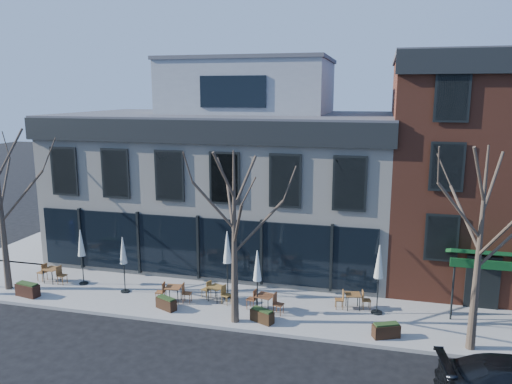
# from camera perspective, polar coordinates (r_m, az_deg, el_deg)

# --- Properties ---
(ground) EXTENTS (120.00, 120.00, 0.00)m
(ground) POSITION_cam_1_polar(r_m,az_deg,el_deg) (25.48, -6.45, -10.32)
(ground) COLOR black
(ground) RESTS_ON ground
(sidewalk_front) EXTENTS (33.50, 4.70, 0.15)m
(sidewalk_front) POSITION_cam_1_polar(r_m,az_deg,el_deg) (22.65, -0.50, -12.90)
(sidewalk_front) COLOR gray
(sidewalk_front) RESTS_ON ground
(sidewalk_side) EXTENTS (4.50, 12.00, 0.15)m
(sidewalk_side) POSITION_cam_1_polar(r_m,az_deg,el_deg) (35.59, -20.22, -4.51)
(sidewalk_side) COLOR gray
(sidewalk_side) RESTS_ON ground
(corner_building) EXTENTS (18.39, 10.39, 11.10)m
(corner_building) POSITION_cam_1_polar(r_m,az_deg,el_deg) (28.84, -3.00, 2.05)
(corner_building) COLOR beige
(corner_building) RESTS_ON ground
(red_brick_building) EXTENTS (8.20, 11.78, 11.18)m
(red_brick_building) POSITION_cam_1_polar(r_m,az_deg,el_deg) (27.74, 23.40, 2.66)
(red_brick_building) COLOR brown
(red_brick_building) RESTS_ON ground
(tree_corner) EXTENTS (3.93, 3.98, 7.92)m
(tree_corner) POSITION_cam_1_polar(r_m,az_deg,el_deg) (25.93, -27.16, -1.33)
(tree_corner) COLOR #382B21
(tree_corner) RESTS_ON sidewalk_front
(tree_mid) EXTENTS (3.50, 3.55, 7.04)m
(tree_mid) POSITION_cam_1_polar(r_m,az_deg,el_deg) (19.83, -2.47, -5.03)
(tree_mid) COLOR #382B21
(tree_mid) RESTS_ON sidewalk_front
(tree_right) EXTENTS (3.72, 3.77, 7.48)m
(tree_right) POSITION_cam_1_polar(r_m,az_deg,el_deg) (19.32, 24.19, -5.78)
(tree_right) COLOR #382B21
(tree_right) RESTS_ON sidewalk_front
(cafe_set_0) EXTENTS (1.71, 0.74, 0.88)m
(cafe_set_0) POSITION_cam_1_polar(r_m,az_deg,el_deg) (26.85, -22.29, -8.61)
(cafe_set_0) COLOR brown
(cafe_set_0) RESTS_ON sidewalk_front
(cafe_set_2) EXTENTS (1.69, 0.75, 0.87)m
(cafe_set_2) POSITION_cam_1_polar(r_m,az_deg,el_deg) (23.01, -9.41, -11.24)
(cafe_set_2) COLOR brown
(cafe_set_2) RESTS_ON sidewalk_front
(cafe_set_3) EXTENTS (1.60, 0.94, 0.83)m
(cafe_set_3) POSITION_cam_1_polar(r_m,az_deg,el_deg) (22.89, -4.57, -11.30)
(cafe_set_3) COLOR brown
(cafe_set_3) RESTS_ON sidewalk_front
(cafe_set_4) EXTENTS (1.75, 0.81, 0.90)m
(cafe_set_4) POSITION_cam_1_polar(r_m,az_deg,el_deg) (21.80, 1.02, -12.37)
(cafe_set_4) COLOR brown
(cafe_set_4) RESTS_ON sidewalk_front
(cafe_set_5) EXTENTS (1.61, 0.75, 0.83)m
(cafe_set_5) POSITION_cam_1_polar(r_m,az_deg,el_deg) (22.44, 11.01, -11.97)
(cafe_set_5) COLOR brown
(cafe_set_5) RESTS_ON sidewalk_front
(umbrella_0) EXTENTS (0.44, 0.44, 2.75)m
(umbrella_0) POSITION_cam_1_polar(r_m,az_deg,el_deg) (25.62, -19.35, -5.84)
(umbrella_0) COLOR black
(umbrella_0) RESTS_ON sidewalk_front
(umbrella_1) EXTENTS (0.43, 0.43, 2.67)m
(umbrella_1) POSITION_cam_1_polar(r_m,az_deg,el_deg) (24.07, -14.94, -6.81)
(umbrella_1) COLOR black
(umbrella_1) RESTS_ON sidewalk_front
(umbrella_2) EXTENTS (0.50, 0.50, 3.10)m
(umbrella_2) POSITION_cam_1_polar(r_m,az_deg,el_deg) (22.70, -3.30, -6.74)
(umbrella_2) COLOR black
(umbrella_2) RESTS_ON sidewalk_front
(umbrella_3) EXTENTS (0.44, 0.44, 2.78)m
(umbrella_3) POSITION_cam_1_polar(r_m,az_deg,el_deg) (21.09, 0.15, -8.81)
(umbrella_3) COLOR black
(umbrella_3) RESTS_ON sidewalk_front
(umbrella_4) EXTENTS (0.48, 0.48, 3.02)m
(umbrella_4) POSITION_cam_1_polar(r_m,az_deg,el_deg) (21.62, 13.87, -8.15)
(umbrella_4) COLOR black
(umbrella_4) RESTS_ON sidewalk_front
(planter_0) EXTENTS (1.19, 0.64, 0.63)m
(planter_0) POSITION_cam_1_polar(r_m,az_deg,el_deg) (25.62, -24.65, -10.09)
(planter_0) COLOR black
(planter_0) RESTS_ON sidewalk_front
(planter_1) EXTENTS (1.03, 0.75, 0.54)m
(planter_1) POSITION_cam_1_polar(r_m,az_deg,el_deg) (22.43, -10.23, -12.39)
(planter_1) COLOR black
(planter_1) RESTS_ON sidewalk_front
(planter_2) EXTENTS (1.06, 0.77, 0.55)m
(planter_2) POSITION_cam_1_polar(r_m,az_deg,el_deg) (20.96, 0.70, -13.94)
(planter_2) COLOR black
(planter_2) RESTS_ON sidewalk_front
(planter_3) EXTENTS (1.10, 0.79, 0.57)m
(planter_3) POSITION_cam_1_polar(r_m,az_deg,el_deg) (20.40, 14.65, -15.04)
(planter_3) COLOR black
(planter_3) RESTS_ON sidewalk_front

